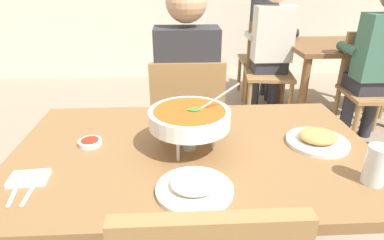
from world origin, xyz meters
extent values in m
cube|color=brown|center=(0.00, 0.00, 0.70)|extent=(1.37, 0.85, 0.04)
cylinder|color=brown|center=(-0.63, 0.37, 0.34)|extent=(0.07, 0.07, 0.68)
cylinder|color=brown|center=(0.63, 0.37, 0.34)|extent=(0.07, 0.07, 0.68)
cube|color=olive|center=(0.00, 0.81, 0.43)|extent=(0.44, 0.44, 0.03)
cube|color=olive|center=(0.00, 0.61, 0.68)|extent=(0.42, 0.04, 0.45)
cylinder|color=olive|center=(0.19, 1.00, 0.21)|extent=(0.04, 0.04, 0.42)
cylinder|color=olive|center=(-0.19, 1.00, 0.21)|extent=(0.04, 0.04, 0.42)
cylinder|color=olive|center=(0.19, 0.62, 0.21)|extent=(0.04, 0.04, 0.42)
cylinder|color=olive|center=(-0.19, 0.62, 0.21)|extent=(0.04, 0.04, 0.42)
cylinder|color=#2D2D38|center=(0.10, 0.83, 0.23)|extent=(0.10, 0.10, 0.45)
cylinder|color=#2D2D38|center=(-0.10, 0.83, 0.23)|extent=(0.10, 0.10, 0.45)
cube|color=#2D2D38|center=(0.00, 0.79, 0.51)|extent=(0.32, 0.32, 0.12)
cube|color=#2D2D33|center=(0.00, 0.71, 0.82)|extent=(0.36, 0.20, 0.50)
sphere|color=tan|center=(0.00, 0.71, 1.20)|extent=(0.22, 0.22, 0.22)
cylinder|color=#2D2D33|center=(0.16, 0.91, 0.77)|extent=(0.08, 0.28, 0.08)
cylinder|color=#2D2D33|center=(-0.16, 0.91, 0.77)|extent=(0.08, 0.28, 0.08)
cylinder|color=silver|center=(0.07, -0.01, 0.77)|extent=(0.01, 0.01, 0.10)
cylinder|color=silver|center=(-0.06, 0.07, 0.77)|extent=(0.01, 0.01, 0.10)
cylinder|color=silver|center=(-0.06, -0.08, 0.77)|extent=(0.01, 0.01, 0.10)
torus|color=silver|center=(-0.02, -0.01, 0.82)|extent=(0.21, 0.21, 0.01)
cylinder|color=#B2B2B7|center=(-0.02, -0.01, 0.74)|extent=(0.05, 0.05, 0.04)
cone|color=orange|center=(-0.02, -0.01, 0.77)|extent=(0.02, 0.02, 0.04)
cylinder|color=white|center=(-0.02, -0.01, 0.85)|extent=(0.30, 0.30, 0.06)
cylinder|color=#B75119|center=(-0.02, -0.01, 0.88)|extent=(0.26, 0.26, 0.01)
ellipsoid|color=#388433|center=(0.00, -0.01, 0.89)|extent=(0.05, 0.03, 0.01)
cylinder|color=silver|center=(0.07, 0.01, 0.91)|extent=(0.18, 0.01, 0.13)
cylinder|color=white|center=(-0.01, -0.27, 0.73)|extent=(0.24, 0.24, 0.01)
ellipsoid|color=white|center=(-0.01, -0.27, 0.76)|extent=(0.15, 0.13, 0.04)
cylinder|color=white|center=(0.49, 0.01, 0.73)|extent=(0.24, 0.24, 0.01)
ellipsoid|color=tan|center=(0.49, 0.01, 0.76)|extent=(0.15, 0.13, 0.04)
cylinder|color=white|center=(-0.40, 0.05, 0.73)|extent=(0.09, 0.09, 0.02)
cylinder|color=maroon|center=(-0.40, 0.05, 0.74)|extent=(0.07, 0.07, 0.01)
cube|color=white|center=(-0.55, -0.18, 0.73)|extent=(0.13, 0.09, 0.02)
cube|color=silver|center=(-0.57, -0.23, 0.73)|extent=(0.04, 0.17, 0.01)
cube|color=silver|center=(-0.52, -0.23, 0.73)|extent=(0.02, 0.17, 0.01)
cylinder|color=silver|center=(0.56, -0.25, 0.79)|extent=(0.07, 0.07, 0.13)
cylinder|color=orange|center=(0.56, -0.25, 0.77)|extent=(0.06, 0.06, 0.08)
cube|color=brown|center=(1.51, 1.90, 0.70)|extent=(1.00, 0.80, 0.04)
cylinder|color=brown|center=(1.07, 1.56, 0.34)|extent=(0.07, 0.07, 0.68)
cylinder|color=brown|center=(1.07, 2.24, 0.34)|extent=(0.07, 0.07, 0.68)
cylinder|color=brown|center=(1.95, 2.24, 0.34)|extent=(0.07, 0.07, 0.68)
cube|color=olive|center=(0.90, 2.49, 0.43)|extent=(0.46, 0.46, 0.03)
cube|color=olive|center=(1.10, 2.48, 0.68)|extent=(0.06, 0.42, 0.45)
cylinder|color=olive|center=(0.72, 2.69, 0.21)|extent=(0.04, 0.04, 0.42)
cylinder|color=olive|center=(0.70, 2.31, 0.21)|extent=(0.04, 0.04, 0.42)
cylinder|color=olive|center=(1.10, 2.67, 0.21)|extent=(0.04, 0.04, 0.42)
cylinder|color=olive|center=(1.08, 2.29, 0.21)|extent=(0.04, 0.04, 0.42)
cube|color=olive|center=(1.54, 1.30, 0.43)|extent=(0.47, 0.47, 0.03)
cube|color=olive|center=(1.56, 1.50, 0.68)|extent=(0.42, 0.06, 0.45)
cylinder|color=olive|center=(1.34, 1.13, 0.21)|extent=(0.04, 0.04, 0.42)
cylinder|color=olive|center=(1.37, 1.51, 0.21)|extent=(0.04, 0.04, 0.42)
cylinder|color=olive|center=(1.75, 1.48, 0.21)|extent=(0.04, 0.04, 0.42)
cube|color=olive|center=(0.84, 1.88, 0.43)|extent=(0.50, 0.50, 0.03)
cube|color=olive|center=(0.87, 2.08, 0.68)|extent=(0.42, 0.10, 0.45)
cylinder|color=olive|center=(0.63, 1.72, 0.21)|extent=(0.04, 0.04, 0.42)
cylinder|color=olive|center=(1.00, 1.67, 0.21)|extent=(0.04, 0.04, 0.42)
cylinder|color=olive|center=(0.68, 2.09, 0.21)|extent=(0.04, 0.04, 0.42)
cylinder|color=olive|center=(1.05, 2.04, 0.21)|extent=(0.04, 0.04, 0.42)
cylinder|color=olive|center=(2.03, 2.14, 0.21)|extent=(0.04, 0.04, 0.42)
cylinder|color=olive|center=(1.98, 1.76, 0.21)|extent=(0.04, 0.04, 0.42)
cylinder|color=#2D2D38|center=(1.00, 2.32, 0.23)|extent=(0.10, 0.10, 0.45)
cylinder|color=#2D2D38|center=(1.00, 2.52, 0.23)|extent=(0.10, 0.10, 0.45)
cube|color=#2D2D38|center=(0.96, 2.42, 0.51)|extent=(0.32, 0.32, 0.12)
cube|color=#2D2D33|center=(0.88, 2.42, 0.82)|extent=(0.20, 0.36, 0.50)
cylinder|color=#2D2D33|center=(1.08, 2.26, 0.77)|extent=(0.28, 0.08, 0.08)
cylinder|color=#2D2D33|center=(1.08, 2.58, 0.77)|extent=(0.28, 0.08, 0.08)
cylinder|color=#2D2D38|center=(1.62, 1.40, 0.23)|extent=(0.10, 0.10, 0.45)
cylinder|color=#2D2D38|center=(1.42, 1.40, 0.23)|extent=(0.10, 0.10, 0.45)
cube|color=#2D2D38|center=(1.52, 1.36, 0.51)|extent=(0.32, 0.32, 0.12)
cube|color=#3D6B56|center=(1.52, 1.28, 0.82)|extent=(0.36, 0.20, 0.50)
cylinder|color=#3D6B56|center=(1.36, 1.48, 0.77)|extent=(0.08, 0.28, 0.08)
cylinder|color=#2D2D38|center=(0.95, 2.03, 0.23)|extent=(0.10, 0.10, 0.45)
cylinder|color=#2D2D38|center=(0.75, 2.03, 0.23)|extent=(0.10, 0.10, 0.45)
cube|color=#2D2D38|center=(0.85, 1.99, 0.51)|extent=(0.32, 0.32, 0.12)
cube|color=beige|center=(0.85, 1.91, 0.82)|extent=(0.36, 0.20, 0.50)
cylinder|color=beige|center=(1.01, 2.11, 0.77)|extent=(0.08, 0.28, 0.08)
cylinder|color=beige|center=(0.69, 2.11, 0.77)|extent=(0.08, 0.28, 0.08)
camera|label=1|loc=(-0.06, -1.06, 1.34)|focal=29.77mm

